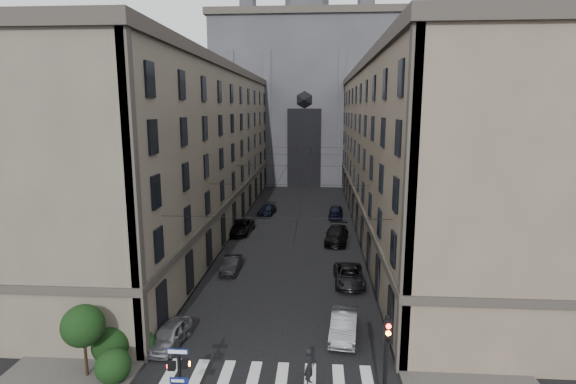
% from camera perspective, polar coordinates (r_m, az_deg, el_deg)
% --- Properties ---
extents(sidewalk_left, '(7.00, 80.00, 0.15)m').
position_cam_1_polar(sidewalk_left, '(55.63, -9.84, -4.10)').
color(sidewalk_left, '#383533').
rests_on(sidewalk_left, ground).
extents(sidewalk_right, '(7.00, 80.00, 0.15)m').
position_cam_1_polar(sidewalk_right, '(54.66, 12.15, -4.44)').
color(sidewalk_right, '#383533').
rests_on(sidewalk_right, ground).
extents(zebra_crossing, '(11.00, 3.20, 0.01)m').
position_cam_1_polar(zebra_crossing, '(25.57, -2.65, -22.63)').
color(zebra_crossing, beige).
rests_on(zebra_crossing, ground).
extents(building_left, '(13.60, 60.60, 18.85)m').
position_cam_1_polar(building_left, '(54.84, -13.14, 5.41)').
color(building_left, '#534B40').
rests_on(building_left, ground).
extents(building_right, '(13.60, 60.60, 18.85)m').
position_cam_1_polar(building_right, '(53.58, 15.66, 5.18)').
color(building_right, brown).
rests_on(building_right, ground).
extents(gothic_tower, '(35.00, 23.00, 58.00)m').
position_cam_1_polar(gothic_tower, '(91.33, 2.33, 12.93)').
color(gothic_tower, '#2D2D33').
rests_on(gothic_tower, ground).
extents(pedestrian_signal_left, '(1.02, 0.38, 4.00)m').
position_cam_1_polar(pedestrian_signal_left, '(22.09, -13.62, -21.67)').
color(pedestrian_signal_left, black).
rests_on(pedestrian_signal_left, ground).
extents(traffic_light_right, '(0.34, 0.50, 5.20)m').
position_cam_1_polar(traffic_light_right, '(21.32, 12.35, -19.86)').
color(traffic_light_right, black).
rests_on(traffic_light_right, ground).
extents(shrub_cluster, '(3.90, 4.40, 3.90)m').
position_cam_1_polar(shrub_cluster, '(26.97, -22.34, -17.18)').
color(shrub_cluster, black).
rests_on(shrub_cluster, sidewalk_left).
extents(tram_wires, '(14.00, 60.00, 0.43)m').
position_cam_1_polar(tram_wires, '(52.38, 1.06, 3.15)').
color(tram_wires, black).
rests_on(tram_wires, ground).
extents(car_left_near, '(2.11, 4.18, 1.36)m').
position_cam_1_polar(car_left_near, '(29.01, -14.79, -17.14)').
color(car_left_near, gray).
rests_on(car_left_near, ground).
extents(car_left_midnear, '(1.41, 3.98, 1.31)m').
position_cam_1_polar(car_left_midnear, '(39.80, -7.22, -9.12)').
color(car_left_midnear, black).
rests_on(car_left_midnear, ground).
extents(car_left_midfar, '(2.79, 5.46, 1.48)m').
position_cam_1_polar(car_left_midfar, '(51.37, -6.07, -4.46)').
color(car_left_midfar, black).
rests_on(car_left_midfar, ground).
extents(car_left_far, '(2.42, 4.81, 1.34)m').
position_cam_1_polar(car_left_far, '(60.12, -2.69, -2.26)').
color(car_left_far, black).
rests_on(car_left_far, ground).
extents(car_right_near, '(2.09, 4.70, 1.50)m').
position_cam_1_polar(car_right_near, '(29.27, 7.11, -16.44)').
color(car_right_near, gray).
rests_on(car_right_near, ground).
extents(car_right_midnear, '(2.42, 5.15, 1.42)m').
position_cam_1_polar(car_right_midnear, '(37.20, 7.77, -10.47)').
color(car_right_midnear, black).
rests_on(car_right_midnear, ground).
extents(car_right_midfar, '(2.93, 5.90, 1.65)m').
position_cam_1_polar(car_right_midfar, '(48.04, 6.21, -5.43)').
color(car_right_midfar, black).
rests_on(car_right_midfar, ground).
extents(car_right_far, '(2.13, 4.57, 1.52)m').
position_cam_1_polar(car_right_far, '(58.79, 6.09, -2.52)').
color(car_right_far, black).
rests_on(car_right_far, ground).
extents(pedestrian, '(0.60, 0.80, 2.00)m').
position_cam_1_polar(pedestrian, '(24.65, 2.74, -21.28)').
color(pedestrian, black).
rests_on(pedestrian, ground).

